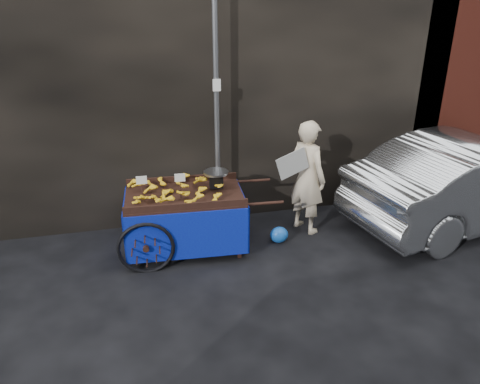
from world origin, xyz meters
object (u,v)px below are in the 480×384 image
object	(u,v)px
banana_cart	(181,200)
vendor	(307,177)
parked_car	(476,180)
plastic_bag	(279,235)

from	to	relation	value
banana_cart	vendor	size ratio (longest dim) A/B	1.32
banana_cart	parked_car	world-z (taller)	parked_car
vendor	plastic_bag	distance (m)	1.04
vendor	plastic_bag	world-z (taller)	vendor
banana_cart	parked_car	size ratio (longest dim) A/B	0.54
banana_cart	plastic_bag	size ratio (longest dim) A/B	8.42
plastic_bag	parked_car	xyz separation A→B (m)	(3.46, -0.02, 0.63)
banana_cart	plastic_bag	world-z (taller)	banana_cart
parked_car	plastic_bag	bearing A→B (deg)	78.47
parked_car	banana_cart	bearing A→B (deg)	76.35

